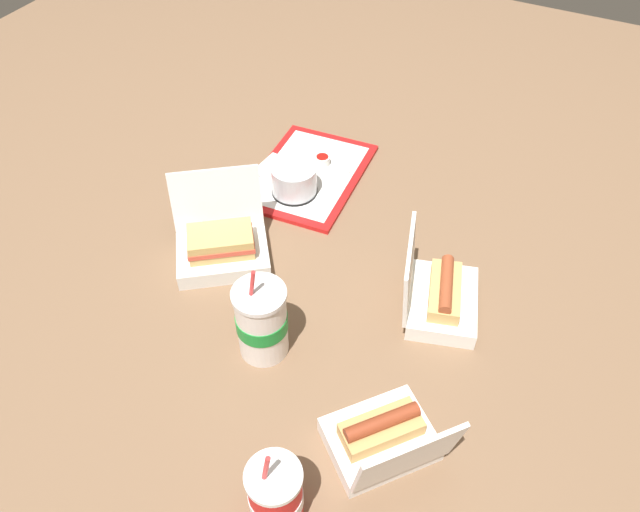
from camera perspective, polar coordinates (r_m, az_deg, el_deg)
The scene contains 11 objects.
ground_plane at distance 1.41m, azimuth -0.57°, elevation -1.44°, with size 3.20×3.20×0.00m, color brown.
food_tray at distance 1.65m, azimuth -1.04°, elevation 7.43°, with size 0.39×0.29×0.01m.
cake_container at distance 1.57m, azimuth -2.38°, elevation 6.91°, with size 0.12×0.12×0.08m.
ketchup_cup at distance 1.67m, azimuth 0.22°, elevation 8.78°, with size 0.04×0.04×0.02m.
napkin_stack at distance 1.66m, azimuth -3.89°, elevation 7.97°, with size 0.10×0.10×0.00m, color white.
plastic_fork at distance 1.69m, azimuth 2.78°, elevation 8.64°, with size 0.11×0.01×0.01m, color white.
clamshell_hotdog_corner at distance 1.13m, azimuth 5.82°, elevation -16.26°, with size 0.25×0.25×0.18m.
clamshell_sandwich_left at distance 1.42m, azimuth -8.99°, elevation 1.02°, with size 0.27×0.28×0.18m.
clamshell_hotdog_front at distance 1.33m, azimuth 10.82°, elevation -3.55°, with size 0.23×0.21×0.18m.
soda_cup_right at distance 1.21m, azimuth -5.36°, elevation -5.95°, with size 0.10×0.10×0.23m.
soda_cup_front at distance 1.05m, azimuth -4.07°, elevation -21.03°, with size 0.09×0.09×0.21m.
Camera 1 is at (0.84, 0.44, 1.04)m, focal length 35.00 mm.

